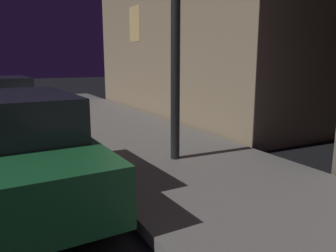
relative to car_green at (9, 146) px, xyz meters
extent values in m
cube|color=#19592D|center=(0.00, 0.01, -0.14)|extent=(1.99, 4.39, 0.64)
cube|color=#1E2328|center=(0.00, -0.03, 0.44)|extent=(1.69, 2.28, 0.56)
cylinder|color=black|center=(0.88, 1.39, -0.38)|extent=(0.24, 0.67, 0.66)
cylinder|color=black|center=(0.98, -1.29, -0.38)|extent=(0.24, 0.67, 0.66)
cube|color=silver|center=(0.00, 5.62, -0.14)|extent=(1.92, 4.40, 0.64)
cylinder|color=black|center=(0.80, 7.00, -0.38)|extent=(0.25, 0.67, 0.66)
cylinder|color=black|center=(0.93, 4.32, -0.38)|extent=(0.25, 0.67, 0.66)
cylinder|color=black|center=(2.64, 0.06, 1.90)|extent=(0.16, 0.16, 4.94)
cube|color=#F2D17F|center=(4.47, 6.22, 2.44)|extent=(0.06, 0.90, 1.20)
camera|label=1|loc=(-0.10, -4.81, 1.13)|focal=34.66mm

